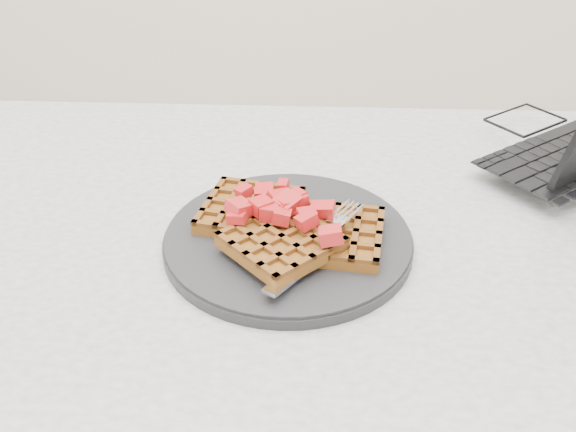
# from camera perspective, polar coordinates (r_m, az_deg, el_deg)

# --- Properties ---
(table) EXTENTS (1.20, 0.80, 0.75)m
(table) POSITION_cam_1_polar(r_m,az_deg,el_deg) (0.80, 4.40, -9.62)
(table) COLOR beige
(table) RESTS_ON ground
(plate) EXTENTS (0.28, 0.28, 0.02)m
(plate) POSITION_cam_1_polar(r_m,az_deg,el_deg) (0.72, -0.00, -2.12)
(plate) COLOR black
(plate) RESTS_ON table
(waffles) EXTENTS (0.22, 0.21, 0.03)m
(waffles) POSITION_cam_1_polar(r_m,az_deg,el_deg) (0.71, -0.00, -1.03)
(waffles) COLOR brown
(waffles) RESTS_ON plate
(strawberry_pile) EXTENTS (0.15, 0.15, 0.02)m
(strawberry_pile) POSITION_cam_1_polar(r_m,az_deg,el_deg) (0.70, -0.00, 0.96)
(strawberry_pile) COLOR #9F1116
(strawberry_pile) RESTS_ON waffles
(fork) EXTENTS (0.12, 0.17, 0.02)m
(fork) POSITION_cam_1_polar(r_m,az_deg,el_deg) (0.68, 3.03, -2.92)
(fork) COLOR silver
(fork) RESTS_ON plate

